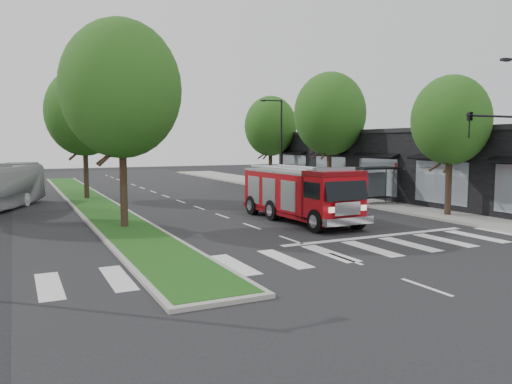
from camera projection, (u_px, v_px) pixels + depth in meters
ground at (291, 240)px, 21.85m from camera, size 140.00×140.00×0.00m
sidewalk_right at (371, 200)px, 36.23m from camera, size 5.00×80.00×0.15m
median at (91, 202)px, 35.34m from camera, size 3.00×50.00×0.15m
storefront_row at (419, 166)px, 37.94m from camera, size 8.00×30.00×5.00m
bus_shelter at (374, 175)px, 33.81m from camera, size 3.20×1.60×2.61m
tree_right_near at (451, 120)px, 28.10m from camera, size 4.40×4.40×8.05m
tree_right_mid at (330, 114)px, 38.74m from camera, size 5.60×5.60×9.72m
tree_right_far at (270, 126)px, 47.76m from camera, size 5.00×5.00×8.73m
tree_median_near at (121, 89)px, 23.94m from camera, size 5.80×5.80×10.16m
tree_median_far at (84, 112)px, 36.50m from camera, size 5.60×5.60×9.72m
streetlight_right_far at (280, 140)px, 43.81m from camera, size 2.11×0.20×8.00m
fire_engine at (300, 194)px, 26.97m from camera, size 2.87×8.92×3.07m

